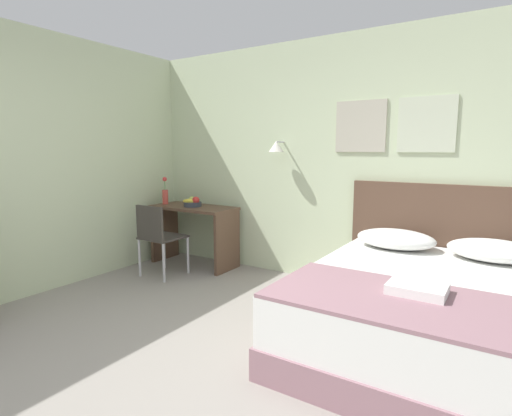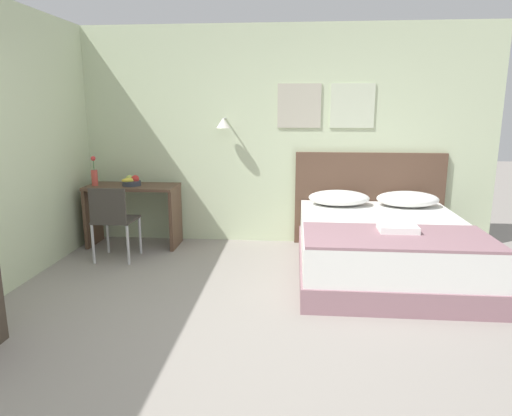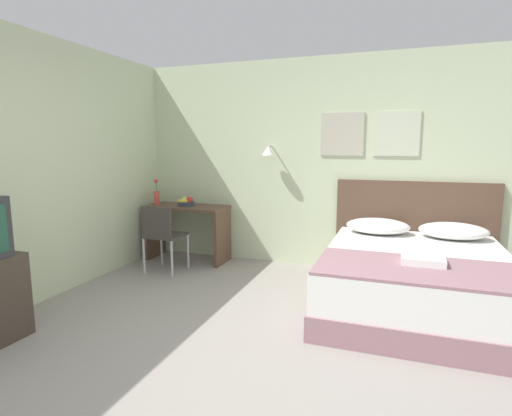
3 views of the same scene
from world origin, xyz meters
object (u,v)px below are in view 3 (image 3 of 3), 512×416
object	(u,v)px
throw_blanket	(419,269)
flower_vase	(157,195)
headboard	(413,229)
pillow_left	(378,226)
desk_chair	(162,233)
fruit_bowl	(186,202)
pillow_right	(453,231)
folded_towel_near_foot	(423,260)
bed	(415,281)
desk	(187,223)

from	to	relation	value
throw_blanket	flower_vase	world-z (taller)	flower_vase
headboard	pillow_left	xyz separation A→B (m)	(-0.39, -0.32, 0.07)
desk_chair	fruit_bowl	world-z (taller)	fruit_bowl
headboard	pillow_right	world-z (taller)	headboard
throw_blanket	desk_chair	world-z (taller)	desk_chair
desk_chair	pillow_left	bearing A→B (deg)	13.14
throw_blanket	fruit_bowl	size ratio (longest dim) A/B	7.34
desk_chair	flower_vase	distance (m)	0.80
pillow_left	folded_towel_near_foot	world-z (taller)	pillow_left
throw_blanket	fruit_bowl	xyz separation A→B (m)	(-2.88, 1.34, 0.23)
headboard	pillow_right	distance (m)	0.51
bed	throw_blanket	size ratio (longest dim) A/B	1.26
headboard	fruit_bowl	xyz separation A→B (m)	(-2.88, -0.31, 0.23)
throw_blanket	pillow_right	bearing A→B (deg)	73.68
pillow_right	fruit_bowl	distance (m)	3.28
bed	fruit_bowl	size ratio (longest dim) A/B	9.23
pillow_left	folded_towel_near_foot	xyz separation A→B (m)	(0.42, -1.20, -0.03)
pillow_left	pillow_right	size ratio (longest dim) A/B	1.00
desk_chair	fruit_bowl	distance (m)	0.66
bed	pillow_right	size ratio (longest dim) A/B	2.92
pillow_right	desk_chair	xyz separation A→B (m)	(-3.29, -0.59, -0.14)
bed	headboard	size ratio (longest dim) A/B	1.14
bed	desk	size ratio (longest dim) A/B	1.89
pillow_left	headboard	bearing A→B (deg)	38.88
bed	folded_towel_near_foot	xyz separation A→B (m)	(0.03, -0.45, 0.34)
throw_blanket	desk	bearing A→B (deg)	154.69
pillow_left	desk_chair	size ratio (longest dim) A/B	0.84
bed	folded_towel_near_foot	bearing A→B (deg)	-86.17
headboard	throw_blanket	world-z (taller)	headboard
pillow_right	fruit_bowl	world-z (taller)	fruit_bowl
pillow_right	folded_towel_near_foot	xyz separation A→B (m)	(-0.36, -1.20, -0.03)
bed	throw_blanket	distance (m)	0.67
pillow_right	folded_towel_near_foot	size ratio (longest dim) A/B	2.06
throw_blanket	folded_towel_near_foot	world-z (taller)	folded_towel_near_foot
headboard	fruit_bowl	world-z (taller)	headboard
pillow_left	fruit_bowl	world-z (taller)	fruit_bowl
folded_towel_near_foot	fruit_bowl	world-z (taller)	fruit_bowl
pillow_right	throw_blanket	world-z (taller)	pillow_right
bed	throw_blanket	bearing A→B (deg)	-90.00
pillow_left	fruit_bowl	size ratio (longest dim) A/B	3.16
bed	flower_vase	world-z (taller)	flower_vase
desk	headboard	bearing A→B (deg)	5.84
pillow_left	flower_vase	bearing A→B (deg)	-179.49
flower_vase	bed	bearing A→B (deg)	-12.17
folded_towel_near_foot	flower_vase	world-z (taller)	flower_vase
throw_blanket	folded_towel_near_foot	distance (m)	0.15
pillow_left	desk_chair	world-z (taller)	desk_chair
bed	headboard	xyz separation A→B (m)	(0.00, 1.06, 0.30)
flower_vase	folded_towel_near_foot	bearing A→B (deg)	-19.23
desk	folded_towel_near_foot	bearing A→B (deg)	-22.71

